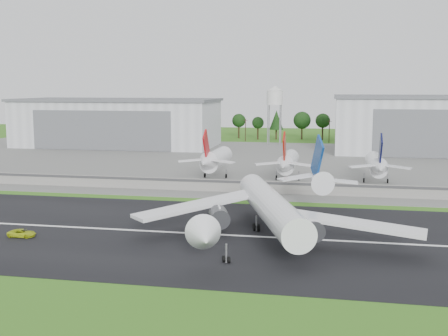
% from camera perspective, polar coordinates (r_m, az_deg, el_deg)
% --- Properties ---
extents(ground, '(600.00, 600.00, 0.00)m').
position_cam_1_polar(ground, '(102.84, -2.97, -8.19)').
color(ground, '#326818').
rests_on(ground, ground).
extents(runway, '(320.00, 60.00, 0.10)m').
position_cam_1_polar(runway, '(112.18, -1.73, -6.75)').
color(runway, black).
rests_on(runway, ground).
extents(runway_centerline, '(220.00, 1.00, 0.02)m').
position_cam_1_polar(runway_centerline, '(112.17, -1.73, -6.72)').
color(runway_centerline, white).
rests_on(runway_centerline, runway).
extents(apron, '(320.00, 150.00, 0.10)m').
position_cam_1_polar(apron, '(218.92, 4.64, 0.63)').
color(apron, slate).
rests_on(apron, ground).
extents(blast_fence, '(240.00, 0.61, 3.50)m').
position_cam_1_polar(blast_fence, '(154.96, 1.95, -1.87)').
color(blast_fence, gray).
rests_on(blast_fence, ground).
extents(hangar_west, '(97.00, 44.00, 23.20)m').
position_cam_1_polar(hangar_west, '(281.11, -10.73, 4.58)').
color(hangar_west, silver).
rests_on(hangar_west, ground).
extents(water_tower, '(8.40, 8.40, 29.40)m').
position_cam_1_polar(water_tower, '(282.17, 5.18, 7.34)').
color(water_tower, '#99999E').
rests_on(water_tower, ground).
extents(utility_poles, '(230.00, 3.00, 12.00)m').
position_cam_1_polar(utility_poles, '(298.04, 6.37, 2.64)').
color(utility_poles, black).
rests_on(utility_poles, ground).
extents(treeline, '(320.00, 16.00, 22.00)m').
position_cam_1_polar(treeline, '(312.93, 6.60, 2.90)').
color(treeline, black).
rests_on(treeline, ground).
extents(main_airliner, '(54.55, 57.91, 18.17)m').
position_cam_1_polar(main_airliner, '(108.60, 4.69, -4.64)').
color(main_airliner, white).
rests_on(main_airliner, runway).
extents(ground_vehicle, '(5.45, 2.63, 1.50)m').
position_cam_1_polar(ground_vehicle, '(116.70, -19.85, -6.25)').
color(ground_vehicle, '#AEBF16').
rests_on(ground_vehicle, runway).
extents(parked_jet_red_a, '(7.36, 31.29, 16.74)m').
position_cam_1_polar(parked_jet_red_a, '(177.56, -0.97, 0.88)').
color(parked_jet_red_a, white).
rests_on(parked_jet_red_a, ground).
extents(parked_jet_red_b, '(7.36, 31.29, 16.43)m').
position_cam_1_polar(parked_jet_red_b, '(174.25, 6.46, 0.59)').
color(parked_jet_red_b, white).
rests_on(parked_jet_red_b, ground).
extents(parked_jet_navy, '(7.36, 31.29, 16.41)m').
position_cam_1_polar(parked_jet_navy, '(174.21, 15.25, 0.34)').
color(parked_jet_navy, silver).
rests_on(parked_jet_navy, ground).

